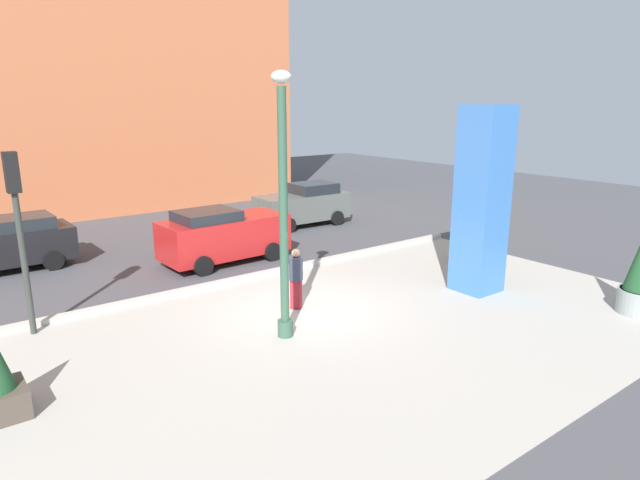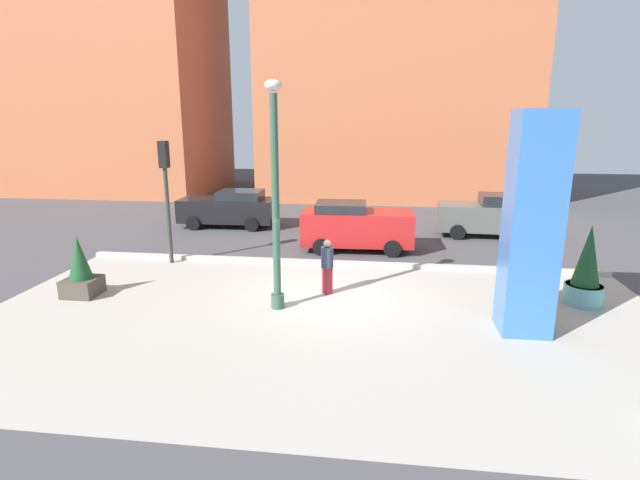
{
  "view_description": "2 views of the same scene",
  "coord_description": "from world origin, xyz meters",
  "px_view_note": "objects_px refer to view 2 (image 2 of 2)",
  "views": [
    {
      "loc": [
        -7.77,
        -10.99,
        5.34
      ],
      "look_at": [
        0.17,
        -0.56,
        2.01
      ],
      "focal_mm": 30.69,
      "sensor_mm": 36.0,
      "label": 1
    },
    {
      "loc": [
        1.58,
        -13.63,
        5.14
      ],
      "look_at": [
        -0.19,
        -0.16,
        1.73
      ],
      "focal_mm": 28.11,
      "sensor_mm": 36.0,
      "label": 2
    }
  ],
  "objects_px": {
    "potted_plant_near_right": "(81,271)",
    "car_curb_east": "(488,215)",
    "car_intersection": "(229,208)",
    "art_pillar_blue": "(532,225)",
    "pedestrian_by_curb": "(327,264)",
    "traffic_light_far_side": "(166,181)",
    "car_curb_west": "(356,226)",
    "potted_plant_mid_plaza": "(586,271)",
    "lamp_post": "(276,203)"
  },
  "relations": [
    {
      "from": "potted_plant_near_right",
      "to": "car_curb_east",
      "type": "bearing_deg",
      "value": 35.05
    },
    {
      "from": "car_intersection",
      "to": "art_pillar_blue",
      "type": "bearing_deg",
      "value": -44.39
    },
    {
      "from": "pedestrian_by_curb",
      "to": "art_pillar_blue",
      "type": "bearing_deg",
      "value": -21.09
    },
    {
      "from": "art_pillar_blue",
      "to": "potted_plant_near_right",
      "type": "height_order",
      "value": "art_pillar_blue"
    },
    {
      "from": "art_pillar_blue",
      "to": "pedestrian_by_curb",
      "type": "distance_m",
      "value": 5.65
    },
    {
      "from": "traffic_light_far_side",
      "to": "car_curb_east",
      "type": "xyz_separation_m",
      "value": [
        11.94,
        5.68,
        -2.0
      ]
    },
    {
      "from": "car_curb_west",
      "to": "car_intersection",
      "type": "distance_m",
      "value": 7.03
    },
    {
      "from": "art_pillar_blue",
      "to": "car_curb_east",
      "type": "relative_size",
      "value": 1.27
    },
    {
      "from": "traffic_light_far_side",
      "to": "car_curb_east",
      "type": "height_order",
      "value": "traffic_light_far_side"
    },
    {
      "from": "potted_plant_mid_plaza",
      "to": "car_intersection",
      "type": "xyz_separation_m",
      "value": [
        -12.8,
        8.36,
        -0.09
      ]
    },
    {
      "from": "lamp_post",
      "to": "car_curb_east",
      "type": "bearing_deg",
      "value": 52.35
    },
    {
      "from": "car_curb_east",
      "to": "traffic_light_far_side",
      "type": "bearing_deg",
      "value": -154.54
    },
    {
      "from": "car_intersection",
      "to": "pedestrian_by_curb",
      "type": "xyz_separation_m",
      "value": [
        5.63,
        -8.49,
        0.04
      ]
    },
    {
      "from": "potted_plant_near_right",
      "to": "traffic_light_far_side",
      "type": "relative_size",
      "value": 0.41
    },
    {
      "from": "potted_plant_mid_plaza",
      "to": "car_curb_east",
      "type": "distance_m",
      "value": 8.08
    },
    {
      "from": "car_intersection",
      "to": "car_curb_east",
      "type": "height_order",
      "value": "car_curb_east"
    },
    {
      "from": "car_curb_west",
      "to": "car_curb_east",
      "type": "xyz_separation_m",
      "value": [
        5.55,
        3.07,
        -0.04
      ]
    },
    {
      "from": "car_curb_east",
      "to": "pedestrian_by_curb",
      "type": "bearing_deg",
      "value": -126.7
    },
    {
      "from": "potted_plant_mid_plaza",
      "to": "car_curb_west",
      "type": "height_order",
      "value": "potted_plant_mid_plaza"
    },
    {
      "from": "lamp_post",
      "to": "pedestrian_by_curb",
      "type": "height_order",
      "value": "lamp_post"
    },
    {
      "from": "car_intersection",
      "to": "car_curb_east",
      "type": "relative_size",
      "value": 1.07
    },
    {
      "from": "potted_plant_near_right",
      "to": "pedestrian_by_curb",
      "type": "xyz_separation_m",
      "value": [
        7.06,
        1.07,
        0.17
      ]
    },
    {
      "from": "art_pillar_blue",
      "to": "pedestrian_by_curb",
      "type": "bearing_deg",
      "value": 158.91
    },
    {
      "from": "art_pillar_blue",
      "to": "potted_plant_near_right",
      "type": "bearing_deg",
      "value": 175.9
    },
    {
      "from": "lamp_post",
      "to": "car_curb_west",
      "type": "distance_m",
      "value": 6.87
    },
    {
      "from": "lamp_post",
      "to": "car_curb_west",
      "type": "height_order",
      "value": "lamp_post"
    },
    {
      "from": "potted_plant_mid_plaza",
      "to": "car_intersection",
      "type": "relative_size",
      "value": 0.51
    },
    {
      "from": "lamp_post",
      "to": "traffic_light_far_side",
      "type": "xyz_separation_m",
      "value": [
        -4.67,
        3.74,
        0.0
      ]
    },
    {
      "from": "lamp_post",
      "to": "potted_plant_mid_plaza",
      "type": "distance_m",
      "value": 8.71
    },
    {
      "from": "potted_plant_mid_plaza",
      "to": "art_pillar_blue",
      "type": "bearing_deg",
      "value": -136.16
    },
    {
      "from": "pedestrian_by_curb",
      "to": "car_curb_east",
      "type": "bearing_deg",
      "value": 53.3
    },
    {
      "from": "car_curb_west",
      "to": "pedestrian_by_curb",
      "type": "distance_m",
      "value": 5.1
    },
    {
      "from": "potted_plant_near_right",
      "to": "car_curb_east",
      "type": "height_order",
      "value": "car_curb_east"
    },
    {
      "from": "traffic_light_far_side",
      "to": "pedestrian_by_curb",
      "type": "height_order",
      "value": "traffic_light_far_side"
    },
    {
      "from": "art_pillar_blue",
      "to": "potted_plant_mid_plaza",
      "type": "bearing_deg",
      "value": 43.84
    },
    {
      "from": "art_pillar_blue",
      "to": "car_curb_west",
      "type": "bearing_deg",
      "value": 122.72
    },
    {
      "from": "lamp_post",
      "to": "car_curb_east",
      "type": "distance_m",
      "value": 12.07
    },
    {
      "from": "car_curb_west",
      "to": "traffic_light_far_side",
      "type": "bearing_deg",
      "value": -157.75
    },
    {
      "from": "lamp_post",
      "to": "car_intersection",
      "type": "relative_size",
      "value": 1.35
    },
    {
      "from": "art_pillar_blue",
      "to": "potted_plant_mid_plaza",
      "type": "distance_m",
      "value": 3.42
    },
    {
      "from": "art_pillar_blue",
      "to": "traffic_light_far_side",
      "type": "height_order",
      "value": "art_pillar_blue"
    },
    {
      "from": "art_pillar_blue",
      "to": "potted_plant_near_right",
      "type": "distance_m",
      "value": 12.26
    },
    {
      "from": "traffic_light_far_side",
      "to": "car_curb_west",
      "type": "xyz_separation_m",
      "value": [
        6.39,
        2.62,
        -1.96
      ]
    },
    {
      "from": "car_curb_west",
      "to": "car_intersection",
      "type": "bearing_deg",
      "value": 150.92
    },
    {
      "from": "car_intersection",
      "to": "pedestrian_by_curb",
      "type": "distance_m",
      "value": 10.18
    },
    {
      "from": "lamp_post",
      "to": "car_curb_west",
      "type": "bearing_deg",
      "value": 74.82
    },
    {
      "from": "lamp_post",
      "to": "car_intersection",
      "type": "xyz_separation_m",
      "value": [
        -4.42,
        9.78,
        -2.04
      ]
    },
    {
      "from": "art_pillar_blue",
      "to": "traffic_light_far_side",
      "type": "relative_size",
      "value": 1.23
    },
    {
      "from": "potted_plant_near_right",
      "to": "car_curb_east",
      "type": "distance_m",
      "value": 16.03
    },
    {
      "from": "pedestrian_by_curb",
      "to": "potted_plant_mid_plaza",
      "type": "bearing_deg",
      "value": 1.03
    }
  ]
}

